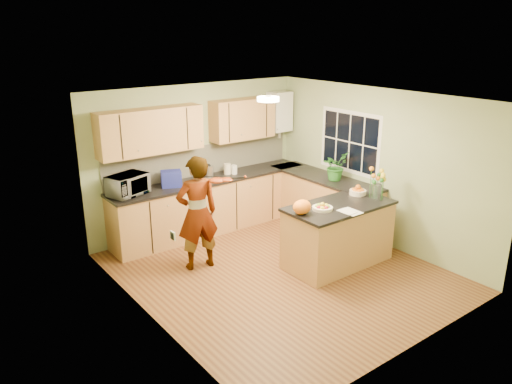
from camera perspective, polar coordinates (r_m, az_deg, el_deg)
floor at (r=7.33m, az=2.73°, el=-9.14°), size 4.50×4.50×0.00m
ceiling at (r=6.56m, az=3.06°, el=10.62°), size 4.00×4.50×0.02m
wall_back at (r=8.61m, az=-6.79°, el=3.90°), size 4.00×0.02×2.50m
wall_front at (r=5.43m, az=18.39°, el=-5.71°), size 4.00×0.02×2.50m
wall_left at (r=5.83m, az=-12.38°, el=-3.52°), size 0.02×4.50×2.50m
wall_right at (r=8.22m, az=13.64°, el=2.81°), size 0.02×4.50×2.50m
back_counter at (r=8.64m, az=-5.01°, el=-1.39°), size 3.64×0.62×0.94m
right_counter at (r=8.78m, az=7.75°, el=-1.18°), size 0.62×2.24×0.94m
splashback at (r=8.66m, az=-6.16°, el=3.67°), size 3.60×0.02×0.52m
upper_cabinets at (r=8.25m, az=-7.40°, el=7.52°), size 3.20×0.34×0.70m
boiler at (r=9.31m, az=2.71°, el=9.17°), size 0.40×0.30×0.86m
window_right at (r=8.52m, az=10.66°, el=5.64°), size 0.01×1.30×1.05m
light_switch at (r=5.32m, az=-9.49°, el=-4.94°), size 0.02×0.09×0.09m
ceiling_lamp at (r=6.80m, az=1.40°, el=10.58°), size 0.30×0.30×0.07m
peninsula_island at (r=7.49m, az=9.36°, el=-4.77°), size 1.63×0.83×0.93m
fruit_dish at (r=7.07m, az=7.61°, el=-1.70°), size 0.29×0.29×0.10m
orange_bowl at (r=7.79m, az=11.57°, el=0.15°), size 0.25×0.25×0.15m
flower_vase at (r=7.54m, az=13.82°, el=1.68°), size 0.29×0.29×0.53m
orange_bag at (r=6.86m, az=5.29°, el=-1.71°), size 0.28×0.24×0.20m
papers at (r=7.06m, az=10.75°, el=-2.20°), size 0.22×0.30×0.01m
violinist at (r=7.19m, az=-6.72°, el=-2.42°), size 0.68×0.51×1.69m
violin at (r=6.95m, az=-4.53°, el=1.32°), size 0.58×0.50×0.14m
microwave at (r=7.81m, az=-14.45°, el=0.79°), size 0.68×0.56×0.32m
blue_box at (r=8.11m, az=-9.67°, el=1.51°), size 0.38×0.34×0.25m
kettle at (r=8.47m, az=-5.43°, el=2.36°), size 0.15×0.15×0.29m
jar_cream at (r=8.69m, az=-3.29°, el=2.65°), size 0.15×0.15×0.19m
jar_white at (r=8.69m, az=-2.50°, el=2.57°), size 0.10×0.10×0.16m
potted_plant at (r=8.42m, az=9.05°, el=2.96°), size 0.50×0.46×0.48m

